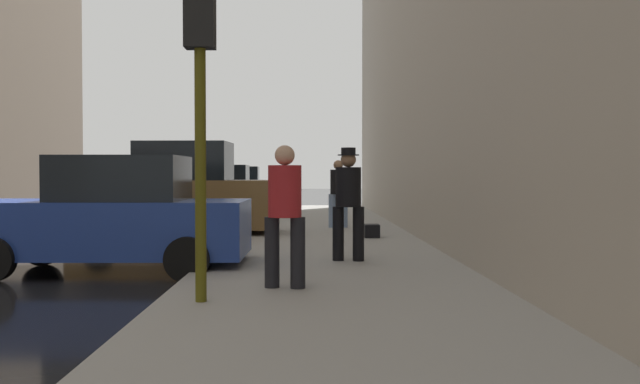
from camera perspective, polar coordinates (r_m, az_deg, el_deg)
The scene contains 11 objects.
sidewalk at distance 10.85m, azimuth 0.90°, elevation -6.17°, with size 4.00×40.00×0.15m, color gray.
parked_blue_sedan at distance 11.33m, azimuth -16.34°, elevation -1.97°, with size 4.22×2.10×1.79m.
parked_bronze_suv at distance 16.80m, azimuth -11.27°, elevation -0.21°, with size 4.66×2.19×2.25m.
parked_dark_green_sedan at distance 22.77m, azimuth -8.56°, elevation -0.22°, with size 4.21×2.08×1.79m.
parked_gray_coupe at distance 27.73m, azimuth -7.21°, elevation 0.09°, with size 4.25×2.15×1.79m.
fire_hydrant at distance 17.32m, azimuth -4.95°, elevation -1.91°, with size 0.42×0.22×0.70m.
traffic_light at distance 7.80m, azimuth -9.57°, elevation 10.59°, with size 0.32×0.32×3.60m.
pedestrian_in_red_jacket at distance 8.52m, azimuth -2.83°, elevation -1.32°, with size 0.53×0.48×1.71m.
pedestrian_in_jeans at distance 18.08m, azimuth 1.46°, elevation 0.17°, with size 0.53×0.49×1.71m.
pedestrian_with_fedora at distance 11.17m, azimuth 2.28°, elevation -0.49°, with size 0.52×0.47×1.78m.
duffel_bag at distance 15.34m, azimuth 4.16°, elevation -3.12°, with size 0.32×0.44×0.28m.
Camera 1 is at (5.64, -10.75, 1.52)m, focal length 40.00 mm.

